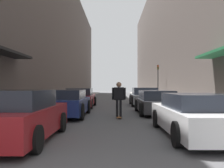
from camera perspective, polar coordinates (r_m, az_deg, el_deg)
name	(u,v)px	position (r m, az deg, el deg)	size (l,w,h in m)	color
ground	(114,102)	(22.84, 0.44, -4.08)	(119.35, 119.35, 0.00)	#515154
curb_strip_left	(77,98)	(28.59, -8.07, -3.24)	(1.80, 54.25, 0.12)	#A3A099
curb_strip_right	(152,98)	(28.56, 9.03, -3.24)	(1.80, 54.25, 0.12)	#A3A099
building_row_left	(51,36)	(29.69, -13.69, 10.61)	(4.90, 54.25, 14.29)	#564C47
building_row_right	(177,32)	(29.73, 14.65, 11.37)	(4.90, 54.25, 15.08)	#564C47
parked_car_left_0	(19,117)	(6.90, -20.54, -6.97)	(1.85, 4.05, 1.31)	maroon
parked_car_left_1	(67,103)	(11.86, -10.31, -4.35)	(1.91, 4.27, 1.25)	navy
parked_car_left_2	(81,98)	(17.02, -7.21, -3.18)	(1.88, 4.78, 1.28)	maroon
parked_car_right_0	(195,115)	(7.51, 18.40, -6.79)	(1.86, 4.57, 1.20)	silver
parked_car_right_1	(156,103)	(12.94, 9.99, -4.20)	(1.90, 4.15, 1.20)	#232326
parked_car_right_2	(144,97)	(18.54, 7.37, -2.92)	(2.03, 4.01, 1.32)	gray
skateboarder	(119,96)	(11.00, 1.58, -2.77)	(0.61, 0.78, 1.60)	brown
traffic_light	(158,78)	(25.27, 10.46, 1.35)	(0.16, 0.22, 3.42)	#2D2D2D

